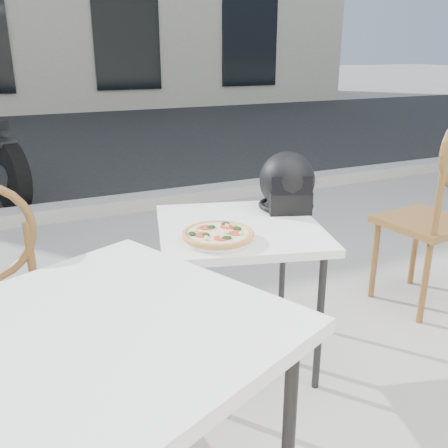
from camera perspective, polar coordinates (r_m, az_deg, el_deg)
name	(u,v)px	position (r m, az deg, el deg)	size (l,w,h in m)	color
ground	(392,373)	(2.54, 18.66, -15.84)	(80.00, 80.00, 0.00)	#A29F99
street_asphalt	(94,140)	(8.70, -14.64, 9.28)	(30.00, 8.00, 0.00)	black
curb	(175,197)	(4.90, -5.67, 3.05)	(30.00, 0.25, 0.12)	#A6A39B
cafe_table_main	(239,238)	(2.26, 1.75, -1.57)	(0.88, 0.88, 0.68)	white
plate	(218,239)	(2.05, -0.68, -1.70)	(0.31, 0.31, 0.02)	white
pizza	(218,234)	(2.04, -0.68, -1.15)	(0.40, 0.40, 0.04)	#DF9B51
helmet	(287,184)	(2.46, 7.24, 4.56)	(0.35, 0.36, 0.28)	black
cafe_chair_main	(441,202)	(2.95, 23.60, 2.37)	(0.49, 0.49, 1.16)	brown
cafe_table_side	(101,350)	(1.31, -13.92, -13.85)	(1.09, 1.09, 0.79)	white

